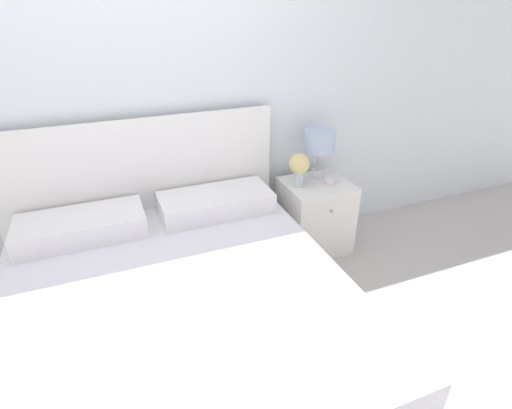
% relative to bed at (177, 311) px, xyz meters
% --- Properties ---
extents(ground_plane, '(12.00, 12.00, 0.00)m').
position_rel_bed_xyz_m(ground_plane, '(0.00, 0.89, -0.27)').
color(ground_plane, '#BCB7B2').
extents(wall_back, '(8.00, 0.06, 2.60)m').
position_rel_bed_xyz_m(wall_back, '(0.00, 0.96, 1.03)').
color(wall_back, white).
rests_on(wall_back, ground_plane).
extents(bed, '(1.84, 1.95, 1.13)m').
position_rel_bed_xyz_m(bed, '(0.00, 0.00, 0.00)').
color(bed, tan).
rests_on(bed, ground_plane).
extents(nightstand, '(0.49, 0.47, 0.57)m').
position_rel_bed_xyz_m(nightstand, '(1.23, 0.65, 0.01)').
color(nightstand, white).
rests_on(nightstand, ground_plane).
extents(table_lamp, '(0.23, 0.23, 0.38)m').
position_rel_bed_xyz_m(table_lamp, '(1.28, 0.74, 0.58)').
color(table_lamp, white).
rests_on(table_lamp, nightstand).
extents(flower_vase, '(0.15, 0.15, 0.25)m').
position_rel_bed_xyz_m(flower_vase, '(1.08, 0.66, 0.45)').
color(flower_vase, silver).
rests_on(flower_vase, nightstand).
extents(teacup, '(0.12, 0.12, 0.05)m').
position_rel_bed_xyz_m(teacup, '(1.31, 0.61, 0.32)').
color(teacup, white).
rests_on(teacup, nightstand).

